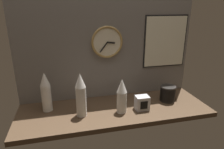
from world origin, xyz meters
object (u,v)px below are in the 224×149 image
Objects in this scene: wall_clock at (107,42)px; menu_board at (165,42)px; cup_stack_center_left at (81,95)px; napkin_dispenser at (142,103)px; cup_stack_center_right at (122,96)px; cup_stack_far_left at (46,92)px; bowl_stack_far_right at (168,93)px.

menu_board is (56.78, 0.89, -1.90)cm from wall_clock.
cup_stack_center_left is 2.95× the size of napkin_dispenser.
wall_clock is (-4.79, 31.50, 37.90)cm from cup_stack_center_right.
cup_stack_far_left is (-26.88, 14.98, -1.09)cm from cup_stack_center_left.
cup_stack_center_right is 48.10cm from bowl_stack_far_right.
bowl_stack_far_right is at bearing -22.88° from wall_clock.
napkin_dispenser is (76.79, -17.63, -10.59)cm from cup_stack_far_left.
menu_board reaches higher than cup_stack_far_left.
cup_stack_center_left reaches higher than napkin_dispenser.
napkin_dispenser is (22.50, -31.77, -46.32)cm from wall_clock.
cup_stack_center_left reaches higher than cup_stack_center_right.
cup_stack_center_right is 19.61cm from napkin_dispenser.
cup_stack_center_right is 71.05cm from menu_board.
napkin_dispenser is (17.71, -0.27, -8.42)cm from cup_stack_center_right.
cup_stack_far_left is at bearing -172.29° from menu_board.
napkin_dispenser is (-28.86, -10.10, -1.51)cm from bowl_stack_far_right.
wall_clock is at bearing 14.60° from cup_stack_far_left.
cup_stack_far_left is 1.17× the size of wall_clock.
menu_board is 64.92cm from napkin_dispenser.
cup_stack_center_left is 52.92cm from wall_clock.
bowl_stack_far_right is at bearing -103.50° from menu_board.
cup_stack_center_right is 0.59× the size of menu_board.
menu_board reaches higher than napkin_dispenser.
cup_stack_far_left reaches higher than cup_stack_center_right.
cup_stack_center_right is at bearing -168.08° from bowl_stack_far_right.
cup_stack_far_left is at bearing 150.87° from cup_stack_center_left.
cup_stack_center_left is 1.07× the size of cup_stack_far_left.
cup_stack_center_right is 0.82× the size of cup_stack_center_left.
cup_stack_center_left is (-32.20, 2.38, 3.26)cm from cup_stack_center_right.
cup_stack_center_left is at bearing -29.13° from cup_stack_far_left.
bowl_stack_far_right is 0.51× the size of wall_clock.
menu_board reaches higher than bowl_stack_far_right.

